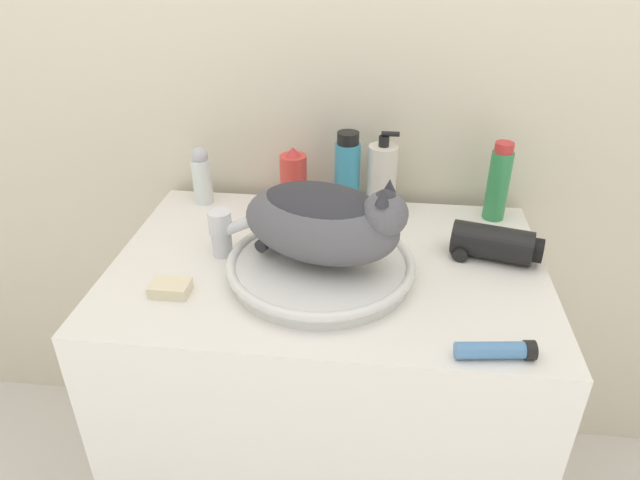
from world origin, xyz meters
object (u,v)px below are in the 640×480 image
object	(u,v)px
hair_dryer	(492,243)
soap_bar	(170,288)
cat	(325,219)
spray_bottle_trigger	(294,180)
mouthwash_bottle	(347,174)
deodorant_stick	(202,176)
shampoo_bottle_tall	(498,183)
faucet	(226,230)
soap_pump_bottle	(382,179)
cream_tube	(496,350)

from	to	relation	value
hair_dryer	soap_bar	distance (m)	0.68
cat	hair_dryer	xyz separation A→B (m)	(0.35, 0.11, -0.10)
spray_bottle_trigger	mouthwash_bottle	xyz separation A→B (m)	(0.13, -0.00, 0.02)
deodorant_stick	shampoo_bottle_tall	bearing A→B (deg)	-0.00
hair_dryer	faucet	bearing A→B (deg)	-160.35
cat	spray_bottle_trigger	distance (m)	0.33
cat	soap_pump_bottle	distance (m)	0.33
soap_pump_bottle	soap_bar	world-z (taller)	soap_pump_bottle
cat	deodorant_stick	size ratio (longest dim) A/B	2.35
cream_tube	mouthwash_bottle	bearing A→B (deg)	119.51
spray_bottle_trigger	mouthwash_bottle	size ratio (longest dim) A/B	0.79
shampoo_bottle_tall	deodorant_stick	xyz separation A→B (m)	(-0.73, 0.00, -0.02)
soap_pump_bottle	cat	bearing A→B (deg)	-109.23
cream_tube	hair_dryer	world-z (taller)	hair_dryer
spray_bottle_trigger	cream_tube	world-z (taller)	spray_bottle_trigger
cream_tube	soap_bar	world-z (taller)	cream_tube
cat	cream_tube	bearing A→B (deg)	-19.99
soap_pump_bottle	soap_bar	distance (m)	0.58
deodorant_stick	cream_tube	world-z (taller)	deodorant_stick
soap_pump_bottle	soap_bar	bearing A→B (deg)	-134.83
faucet	mouthwash_bottle	world-z (taller)	mouthwash_bottle
faucet	mouthwash_bottle	distance (m)	0.35
shampoo_bottle_tall	soap_pump_bottle	distance (m)	0.28
deodorant_stick	hair_dryer	distance (m)	0.73
cat	cream_tube	xyz separation A→B (m)	(0.32, -0.21, -0.12)
cream_tube	hair_dryer	size ratio (longest dim) A/B	0.69
cream_tube	hair_dryer	distance (m)	0.33
cream_tube	cat	bearing A→B (deg)	145.87
cat	mouthwash_bottle	xyz separation A→B (m)	(0.02, 0.31, -0.03)
deodorant_stick	cream_tube	distance (m)	0.85
mouthwash_bottle	deodorant_stick	bearing A→B (deg)	180.00
mouthwash_bottle	soap_bar	world-z (taller)	mouthwash_bottle
deodorant_stick	spray_bottle_trigger	bearing A→B (deg)	-0.00
faucet	shampoo_bottle_tall	bearing A→B (deg)	37.03
soap_pump_bottle	deodorant_stick	world-z (taller)	soap_pump_bottle
deodorant_stick	soap_bar	bearing A→B (deg)	-82.57
cream_tube	soap_bar	distance (m)	0.62
mouthwash_bottle	hair_dryer	bearing A→B (deg)	-30.30
faucet	spray_bottle_trigger	xyz separation A→B (m)	(0.11, 0.25, 0.01)
faucet	spray_bottle_trigger	size ratio (longest dim) A/B	0.87
cat	deodorant_stick	xyz separation A→B (m)	(-0.35, 0.31, -0.06)
mouthwash_bottle	cat	bearing A→B (deg)	-94.08
cat	soap_pump_bottle	size ratio (longest dim) A/B	1.67
cream_tube	soap_bar	size ratio (longest dim) A/B	1.81
spray_bottle_trigger	hair_dryer	distance (m)	0.50
soap_pump_bottle	hair_dryer	xyz separation A→B (m)	(0.24, -0.19, -0.05)
mouthwash_bottle	soap_bar	distance (m)	0.52
faucet	shampoo_bottle_tall	world-z (taller)	shampoo_bottle_tall
cat	hair_dryer	bearing A→B (deg)	32.07
soap_pump_bottle	deodorant_stick	xyz separation A→B (m)	(-0.45, 0.00, -0.01)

